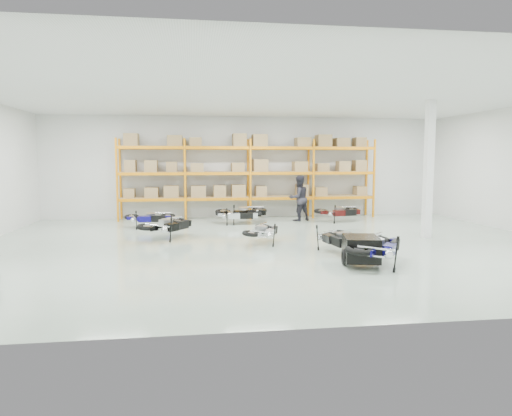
{
  "coord_description": "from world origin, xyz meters",
  "views": [
    {
      "loc": [
        -2.46,
        -13.57,
        2.57
      ],
      "look_at": [
        -0.54,
        0.31,
        1.1
      ],
      "focal_mm": 32.0,
      "sensor_mm": 36.0,
      "label": 1
    }
  ],
  "objects": [
    {
      "name": "moto_back_c",
      "position": [
        -0.46,
        4.87,
        0.58
      ],
      "size": [
        2.02,
        1.25,
        1.22
      ],
      "primitive_type": null,
      "rotation": [
        0.0,
        -0.09,
        1.75
      ],
      "color": "black",
      "rests_on": "ground"
    },
    {
      "name": "moto_silver_left",
      "position": [
        -0.32,
        0.2,
        0.49
      ],
      "size": [
        1.4,
        1.8,
        1.05
      ],
      "primitive_type": null,
      "rotation": [
        0.0,
        -0.09,
        2.71
      ],
      "color": "silver",
      "rests_on": "ground"
    },
    {
      "name": "moto_back_a",
      "position": [
        -4.12,
        4.05,
        0.5
      ],
      "size": [
        1.68,
        0.88,
        1.07
      ],
      "primitive_type": null,
      "rotation": [
        0.0,
        -0.09,
        1.61
      ],
      "color": "navy",
      "rests_on": "ground"
    },
    {
      "name": "structural_column",
      "position": [
        5.2,
        0.5,
        2.25
      ],
      "size": [
        0.25,
        0.25,
        4.5
      ],
      "primitive_type": "cube",
      "color": "white",
      "rests_on": "ground"
    },
    {
      "name": "room",
      "position": [
        0.0,
        0.0,
        2.25
      ],
      "size": [
        18.0,
        18.0,
        18.0
      ],
      "color": "#A7BAA8",
      "rests_on": "ground"
    },
    {
      "name": "pallet_rack",
      "position": [
        -0.0,
        6.45,
        2.26
      ],
      "size": [
        11.28,
        0.98,
        3.62
      ],
      "color": "orange",
      "rests_on": "ground"
    },
    {
      "name": "moto_touring_right",
      "position": [
        1.57,
        -1.49,
        0.52
      ],
      "size": [
        1.07,
        1.8,
        1.1
      ],
      "primitive_type": null,
      "rotation": [
        0.0,
        -0.09,
        0.14
      ],
      "color": "black",
      "rests_on": "ground"
    },
    {
      "name": "person_back",
      "position": [
        1.97,
        5.25,
        0.97
      ],
      "size": [
        1.13,
        1.0,
        1.93
      ],
      "primitive_type": "imported",
      "rotation": [
        0.0,
        0.0,
        3.48
      ],
      "color": "#22212A",
      "rests_on": "ground"
    },
    {
      "name": "moto_black_far_left",
      "position": [
        -3.29,
        1.51,
        0.57
      ],
      "size": [
        1.84,
        2.06,
        1.21
      ],
      "primitive_type": null,
      "rotation": [
        0.0,
        -0.09,
        2.52
      ],
      "color": "black",
      "rests_on": "ground"
    },
    {
      "name": "moto_blue_centre",
      "position": [
        2.02,
        -3.09,
        0.6
      ],
      "size": [
        1.95,
        2.15,
        1.27
      ],
      "primitive_type": null,
      "rotation": [
        0.0,
        -0.09,
        2.5
      ],
      "color": "#090746",
      "rests_on": "ground"
    },
    {
      "name": "moto_back_d",
      "position": [
        3.6,
        4.75,
        0.54
      ],
      "size": [
        1.92,
        1.22,
        1.15
      ],
      "primitive_type": null,
      "rotation": [
        0.0,
        -0.09,
        1.77
      ],
      "color": "#400D0C",
      "rests_on": "ground"
    },
    {
      "name": "moto_back_b",
      "position": [
        -0.66,
        4.57,
        0.49
      ],
      "size": [
        1.7,
        0.99,
        1.05
      ],
      "primitive_type": null,
      "rotation": [
        0.0,
        -0.09,
        1.45
      ],
      "color": "#B8BDC3",
      "rests_on": "ground"
    },
    {
      "name": "trailer",
      "position": [
        1.57,
        -3.08,
        0.42
      ],
      "size": [
        0.99,
        1.76,
        0.72
      ],
      "rotation": [
        0.0,
        0.0,
        -0.2
      ],
      "color": "black",
      "rests_on": "ground"
    }
  ]
}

